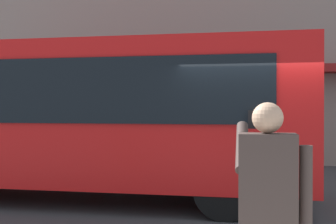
# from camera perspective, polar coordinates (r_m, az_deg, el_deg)

# --- Properties ---
(ground_plane) EXTENTS (60.00, 60.00, 0.00)m
(ground_plane) POSITION_cam_1_polar(r_m,az_deg,el_deg) (7.83, 11.74, -12.82)
(ground_plane) COLOR #38383A
(red_bus) EXTENTS (9.05, 2.54, 3.08)m
(red_bus) POSITION_cam_1_polar(r_m,az_deg,el_deg) (8.73, -12.30, -0.29)
(red_bus) COLOR red
(red_bus) RESTS_ON ground_plane
(pedestrian_photographer) EXTENTS (0.53, 0.52, 1.70)m
(pedestrian_photographer) POSITION_cam_1_polar(r_m,az_deg,el_deg) (3.18, 13.11, -11.60)
(pedestrian_photographer) COLOR #2D2D33
(pedestrian_photographer) RESTS_ON sidewalk_curb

